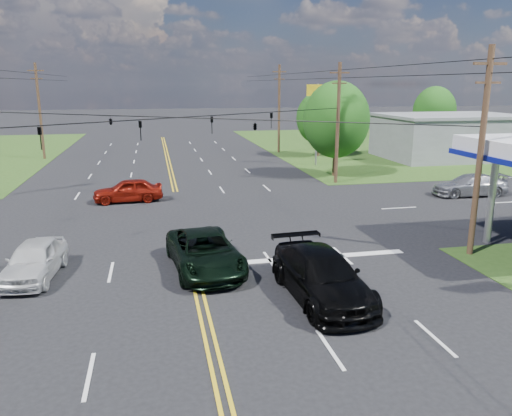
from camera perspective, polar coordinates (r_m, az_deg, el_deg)
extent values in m
plane|color=black|center=(29.98, -8.47, -1.33)|extent=(280.00, 280.00, 0.00)
cube|color=#274516|center=(71.41, 19.28, 6.90)|extent=(46.00, 48.00, 0.03)
cube|color=silver|center=(23.24, 5.21, -5.79)|extent=(10.00, 0.50, 0.02)
cube|color=slate|center=(58.42, 21.18, 7.51)|extent=(14.00, 10.00, 4.40)
cylinder|color=#A5A5AA|center=(27.55, 25.34, 1.07)|extent=(0.36, 0.36, 4.65)
cylinder|color=#3D2619|center=(24.79, 24.25, 5.60)|extent=(0.28, 0.28, 9.50)
cube|color=#3D2619|center=(24.61, 25.20, 14.71)|extent=(1.60, 0.12, 0.12)
cube|color=#3D2619|center=(24.60, 25.00, 12.86)|extent=(1.20, 0.10, 0.10)
cylinder|color=#3D2619|center=(40.68, 9.32, 9.44)|extent=(0.28, 0.28, 9.50)
cube|color=#3D2619|center=(40.58, 9.55, 15.01)|extent=(1.60, 0.12, 0.12)
cube|color=#3D2619|center=(40.57, 9.50, 13.88)|extent=(1.20, 0.10, 0.10)
cylinder|color=#3D2619|center=(58.13, -23.47, 10.05)|extent=(0.28, 0.28, 10.00)
cube|color=#3D2619|center=(58.08, -23.88, 14.17)|extent=(1.60, 0.12, 0.12)
cube|color=#3D2619|center=(58.07, -23.80, 13.39)|extent=(1.20, 0.10, 0.10)
cylinder|color=#3D2619|center=(58.78, 2.65, 11.20)|extent=(0.28, 0.28, 10.00)
cube|color=#3D2619|center=(58.73, 2.70, 15.29)|extent=(1.60, 0.12, 0.12)
cube|color=#3D2619|center=(58.71, 2.69, 14.51)|extent=(1.20, 0.10, 0.10)
imported|color=black|center=(25.04, -23.42, 7.31)|extent=(0.17, 0.21, 1.05)
imported|color=black|center=(27.58, -13.06, 8.60)|extent=(0.17, 0.21, 1.05)
imported|color=black|center=(30.65, -5.06, 9.41)|extent=(0.17, 0.21, 1.05)
imported|color=black|center=(34.42, 1.76, 9.95)|extent=(0.17, 0.21, 1.05)
imported|color=black|center=(31.77, -16.27, 9.57)|extent=(1.24, 0.26, 0.50)
imported|color=black|center=(26.83, -0.11, 9.41)|extent=(1.24, 0.26, 0.50)
cylinder|color=black|center=(30.56, 17.22, 15.37)|extent=(0.04, 100.00, 0.04)
cylinder|color=black|center=(30.54, 17.13, 14.25)|extent=(0.04, 100.00, 0.04)
cylinder|color=#3D2619|center=(44.16, 9.00, 5.75)|extent=(0.36, 0.36, 3.30)
ellipsoid|color=#194312|center=(43.83, 9.16, 9.93)|extent=(5.70, 5.70, 6.60)
cylinder|color=#3D2619|center=(56.23, 7.11, 7.33)|extent=(0.36, 0.36, 2.86)
ellipsoid|color=#194312|center=(55.98, 7.19, 10.17)|extent=(4.94, 4.94, 5.72)
cylinder|color=#3D2619|center=(69.04, 19.50, 7.95)|extent=(0.36, 0.36, 3.08)
ellipsoid|color=#194312|center=(68.83, 19.71, 10.44)|extent=(5.32, 5.32, 6.16)
imported|color=black|center=(21.67, -5.87, -5.00)|extent=(3.30, 6.13, 1.64)
imported|color=black|center=(18.92, 7.47, -7.69)|extent=(2.88, 6.29, 1.78)
imported|color=silver|center=(22.64, -24.02, -5.45)|extent=(2.29, 4.74, 1.56)
imported|color=maroon|center=(35.17, -14.42, 1.97)|extent=(4.75, 2.16, 1.58)
imported|color=#9D9EA1|center=(39.13, 23.23, 2.43)|extent=(5.43, 2.47, 1.54)
cylinder|color=#A5A5AA|center=(49.63, 6.97, 9.37)|extent=(0.20, 0.20, 7.87)
cube|color=yellow|center=(49.48, 7.08, 13.22)|extent=(2.18, 0.58, 1.08)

